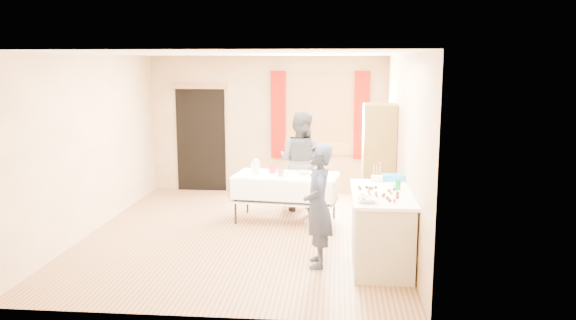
# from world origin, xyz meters

# --- Properties ---
(floor) EXTENTS (4.50, 5.50, 0.02)m
(floor) POSITION_xyz_m (0.00, 0.00, -0.01)
(floor) COLOR #9E7047
(floor) RESTS_ON ground
(ceiling) EXTENTS (4.50, 5.50, 0.02)m
(ceiling) POSITION_xyz_m (0.00, 0.00, 2.61)
(ceiling) COLOR white
(ceiling) RESTS_ON floor
(wall_back) EXTENTS (4.50, 0.02, 2.60)m
(wall_back) POSITION_xyz_m (0.00, 2.76, 1.30)
(wall_back) COLOR tan
(wall_back) RESTS_ON floor
(wall_front) EXTENTS (4.50, 0.02, 2.60)m
(wall_front) POSITION_xyz_m (0.00, -2.76, 1.30)
(wall_front) COLOR tan
(wall_front) RESTS_ON floor
(wall_left) EXTENTS (0.02, 5.50, 2.60)m
(wall_left) POSITION_xyz_m (-2.26, 0.00, 1.30)
(wall_left) COLOR tan
(wall_left) RESTS_ON floor
(wall_right) EXTENTS (0.02, 5.50, 2.60)m
(wall_right) POSITION_xyz_m (2.26, 0.00, 1.30)
(wall_right) COLOR tan
(wall_right) RESTS_ON floor
(window_frame) EXTENTS (1.32, 0.06, 1.52)m
(window_frame) POSITION_xyz_m (1.00, 2.72, 1.50)
(window_frame) COLOR olive
(window_frame) RESTS_ON wall_back
(window_pane) EXTENTS (1.20, 0.02, 1.40)m
(window_pane) POSITION_xyz_m (1.00, 2.71, 1.50)
(window_pane) COLOR white
(window_pane) RESTS_ON wall_back
(curtain_left) EXTENTS (0.28, 0.06, 1.65)m
(curtain_left) POSITION_xyz_m (0.22, 2.67, 1.50)
(curtain_left) COLOR #900D03
(curtain_left) RESTS_ON wall_back
(curtain_right) EXTENTS (0.28, 0.06, 1.65)m
(curtain_right) POSITION_xyz_m (1.78, 2.67, 1.50)
(curtain_right) COLOR #900D03
(curtain_right) RESTS_ON wall_back
(doorway) EXTENTS (0.95, 0.04, 2.00)m
(doorway) POSITION_xyz_m (-1.30, 2.73, 1.00)
(doorway) COLOR black
(doorway) RESTS_ON floor
(door_lintel) EXTENTS (1.05, 0.06, 0.08)m
(door_lintel) POSITION_xyz_m (-1.30, 2.70, 2.02)
(door_lintel) COLOR olive
(door_lintel) RESTS_ON wall_back
(cabinet) EXTENTS (0.50, 0.60, 1.84)m
(cabinet) POSITION_xyz_m (1.99, 0.99, 0.92)
(cabinet) COLOR olive
(cabinet) RESTS_ON floor
(counter) EXTENTS (0.73, 1.55, 0.91)m
(counter) POSITION_xyz_m (1.89, -1.07, 0.45)
(counter) COLOR #BCB69D
(counter) RESTS_ON floor
(party_table) EXTENTS (1.70, 1.02, 0.75)m
(party_table) POSITION_xyz_m (0.54, 0.71, 0.45)
(party_table) COLOR black
(party_table) RESTS_ON floor
(chair) EXTENTS (0.50, 0.50, 1.04)m
(chair) POSITION_xyz_m (0.67, 1.73, 0.31)
(chair) COLOR black
(chair) RESTS_ON floor
(girl) EXTENTS (0.62, 0.46, 1.52)m
(girl) POSITION_xyz_m (1.11, -1.22, 0.76)
(girl) COLOR #222942
(girl) RESTS_ON floor
(woman) EXTENTS (1.33, 1.29, 1.69)m
(woman) POSITION_xyz_m (0.73, 1.38, 0.85)
(woman) COLOR black
(woman) RESTS_ON floor
(soda_can) EXTENTS (0.08, 0.08, 0.12)m
(soda_can) POSITION_xyz_m (2.10, -0.93, 0.97)
(soda_can) COLOR #078B31
(soda_can) RESTS_ON counter
(mixing_bowl) EXTENTS (0.25, 0.25, 0.06)m
(mixing_bowl) POSITION_xyz_m (1.68, -1.59, 0.94)
(mixing_bowl) COLOR white
(mixing_bowl) RESTS_ON counter
(foam_block) EXTENTS (0.15, 0.11, 0.08)m
(foam_block) POSITION_xyz_m (1.87, -0.45, 0.95)
(foam_block) COLOR white
(foam_block) RESTS_ON counter
(blue_basket) EXTENTS (0.31, 0.21, 0.08)m
(blue_basket) POSITION_xyz_m (2.10, -0.36, 0.95)
(blue_basket) COLOR #158CD0
(blue_basket) RESTS_ON counter
(pitcher) EXTENTS (0.12, 0.12, 0.22)m
(pitcher) POSITION_xyz_m (0.08, 0.66, 0.86)
(pitcher) COLOR silver
(pitcher) RESTS_ON party_table
(cup_red) EXTENTS (0.22, 0.22, 0.10)m
(cup_red) POSITION_xyz_m (0.32, 0.81, 0.80)
(cup_red) COLOR red
(cup_red) RESTS_ON party_table
(cup_rainbow) EXTENTS (0.12, 0.12, 0.10)m
(cup_rainbow) POSITION_xyz_m (0.47, 0.57, 0.80)
(cup_rainbow) COLOR red
(cup_rainbow) RESTS_ON party_table
(small_bowl) EXTENTS (0.30, 0.30, 0.05)m
(small_bowl) POSITION_xyz_m (0.83, 0.76, 0.78)
(small_bowl) COLOR white
(small_bowl) RESTS_ON party_table
(pastry_tray) EXTENTS (0.33, 0.28, 0.02)m
(pastry_tray) POSITION_xyz_m (1.02, 0.54, 0.76)
(pastry_tray) COLOR white
(pastry_tray) RESTS_ON party_table
(bottle) EXTENTS (0.08, 0.08, 0.17)m
(bottle) POSITION_xyz_m (-0.01, 0.99, 0.84)
(bottle) COLOR white
(bottle) RESTS_ON party_table
(cake_balls) EXTENTS (0.50, 0.82, 0.04)m
(cake_balls) POSITION_xyz_m (1.85, -1.22, 0.93)
(cake_balls) COLOR #3F2314
(cake_balls) RESTS_ON counter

